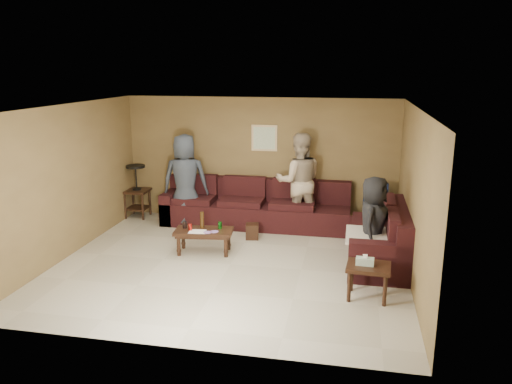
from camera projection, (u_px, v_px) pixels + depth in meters
room at (229, 163)px, 7.60m from camera, size 5.60×5.50×2.50m
sectional_sofa at (293, 220)px, 9.22m from camera, size 4.65×2.90×0.97m
coffee_table at (204, 233)px, 8.44m from camera, size 1.02×0.60×0.69m
end_table_left at (137, 190)px, 10.40m from camera, size 0.49×0.49×1.11m
side_table_right at (368, 270)px, 6.75m from camera, size 0.62×0.52×0.63m
waste_bin at (252, 231)px, 9.17m from camera, size 0.27×0.27×0.28m
wall_art at (264, 138)px, 9.93m from camera, size 0.52×0.04×0.52m
person_left at (185, 180)px, 9.82m from camera, size 0.99×0.74×1.82m
person_middle at (299, 181)px, 9.60m from camera, size 1.04×0.89×1.88m
person_right at (373, 224)px, 7.65m from camera, size 0.64×0.82×1.48m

